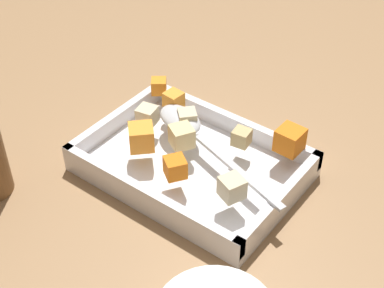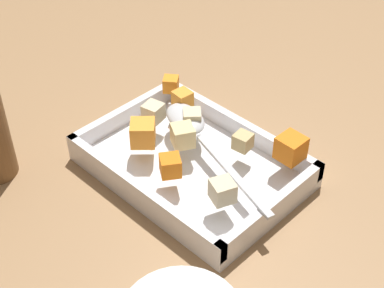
{
  "view_description": "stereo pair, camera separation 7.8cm",
  "coord_description": "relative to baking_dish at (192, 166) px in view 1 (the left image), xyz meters",
  "views": [
    {
      "loc": [
        -0.37,
        0.48,
        0.55
      ],
      "look_at": [
        -0.01,
        0.0,
        0.05
      ],
      "focal_mm": 54.69,
      "sensor_mm": 36.0,
      "label": 1
    },
    {
      "loc": [
        -0.43,
        0.43,
        0.55
      ],
      "look_at": [
        -0.01,
        0.0,
        0.05
      ],
      "focal_mm": 54.69,
      "sensor_mm": 36.0,
      "label": 2
    }
  ],
  "objects": [
    {
      "name": "potato_chunk_corner_sw",
      "position": [
        0.04,
        -0.04,
        0.04
      ],
      "size": [
        0.04,
        0.04,
        0.02
      ],
      "primitive_type": "cube",
      "rotation": [
        0.0,
        0.0,
        0.82
      ],
      "color": "beige",
      "rests_on": "baking_dish"
    },
    {
      "name": "carrot_chunk_back_center",
      "position": [
        -0.1,
        -0.08,
        0.04
      ],
      "size": [
        0.03,
        0.03,
        0.03
      ],
      "primitive_type": "cube",
      "rotation": [
        0.0,
        0.0,
        3.11
      ],
      "color": "orange",
      "rests_on": "baking_dish"
    },
    {
      "name": "potato_chunk_far_left",
      "position": [
        -0.05,
        -0.05,
        0.04
      ],
      "size": [
        0.03,
        0.03,
        0.02
      ],
      "primitive_type": "cube",
      "rotation": [
        0.0,
        0.0,
        0.13
      ],
      "color": "tan",
      "rests_on": "baking_dish"
    },
    {
      "name": "potato_chunk_mid_right",
      "position": [
        0.09,
        -0.01,
        0.04
      ],
      "size": [
        0.03,
        0.03,
        0.03
      ],
      "primitive_type": "cube",
      "rotation": [
        0.0,
        0.0,
        0.2
      ],
      "color": "beige",
      "rests_on": "baking_dish"
    },
    {
      "name": "ground_plane",
      "position": [
        0.01,
        -0.0,
        -0.01
      ],
      "size": [
        4.0,
        4.0,
        0.0
      ],
      "primitive_type": "plane",
      "color": "#936D47"
    },
    {
      "name": "potato_chunk_front_center",
      "position": [
        -0.09,
        0.04,
        0.04
      ],
      "size": [
        0.04,
        0.04,
        0.03
      ],
      "primitive_type": "cube",
      "rotation": [
        0.0,
        0.0,
        4.33
      ],
      "color": "beige",
      "rests_on": "baking_dish"
    },
    {
      "name": "carrot_chunk_under_handle",
      "position": [
        0.06,
        0.04,
        0.04
      ],
      "size": [
        0.05,
        0.05,
        0.03
      ],
      "primitive_type": "cube",
      "rotation": [
        0.0,
        0.0,
        3.93
      ],
      "color": "orange",
      "rests_on": "baking_dish"
    },
    {
      "name": "serving_spoon",
      "position": [
        0.03,
        -0.03,
        0.04
      ],
      "size": [
        0.25,
        0.1,
        0.02
      ],
      "rotation": [
        0.0,
        0.0,
        2.84
      ],
      "color": "silver",
      "rests_on": "baking_dish"
    },
    {
      "name": "potato_chunk_corner_nw",
      "position": [
        0.02,
        0.0,
        0.04
      ],
      "size": [
        0.04,
        0.04,
        0.03
      ],
      "primitive_type": "cube",
      "rotation": [
        0.0,
        0.0,
        5.76
      ],
      "color": "#E0CC89",
      "rests_on": "baking_dish"
    },
    {
      "name": "carrot_chunk_mid_left",
      "position": [
        0.12,
        -0.08,
        0.04
      ],
      "size": [
        0.03,
        0.03,
        0.02
      ],
      "primitive_type": "cube",
      "rotation": [
        0.0,
        0.0,
        0.65
      ],
      "color": "orange",
      "rests_on": "baking_dish"
    },
    {
      "name": "baking_dish",
      "position": [
        0.0,
        0.0,
        0.0
      ],
      "size": [
        0.29,
        0.2,
        0.04
      ],
      "color": "silver",
      "rests_on": "ground_plane"
    },
    {
      "name": "carrot_chunk_heap_side",
      "position": [
        0.08,
        -0.06,
        0.04
      ],
      "size": [
        0.03,
        0.03,
        0.02
      ],
      "primitive_type": "cube",
      "rotation": [
        0.0,
        0.0,
        6.19
      ],
      "color": "orange",
      "rests_on": "baking_dish"
    },
    {
      "name": "carrot_chunk_near_spoon",
      "position": [
        -0.01,
        0.05,
        0.04
      ],
      "size": [
        0.04,
        0.04,
        0.03
      ],
      "primitive_type": "cube",
      "rotation": [
        0.0,
        0.0,
        2.54
      ],
      "color": "orange",
      "rests_on": "baking_dish"
    }
  ]
}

